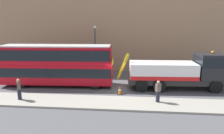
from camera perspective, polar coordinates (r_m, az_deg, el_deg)
The scene contains 9 objects.
ground_plane at distance 20.58m, azimuth 2.16°, elevation -5.63°, with size 120.00×120.00×0.00m, color #4C4C51.
near_kerb at distance 16.60m, azimuth 1.28°, elevation -9.73°, with size 60.00×2.80×0.15m, color gray.
building_facade at distance 27.70m, azimuth 3.32°, elevation 15.75°, with size 60.00×1.50×16.00m.
recovery_tow_truck at distance 20.85m, azimuth 18.24°, elevation -0.99°, with size 10.20×3.05×3.67m.
double_decker_bus at distance 21.52m, azimuth -14.68°, elevation 0.89°, with size 11.13×3.06×4.06m.
pedestrian_onlooker at distance 18.43m, azimuth -23.85°, elevation -5.57°, with size 0.43×0.48×1.71m.
pedestrian_bystander at distance 16.73m, azimuth 12.33°, elevation -6.52°, with size 0.48×0.45×1.71m.
traffic_cone_near_bus at distance 18.66m, azimuth 2.12°, elevation -6.38°, with size 0.36×0.36×0.72m.
street_lamp at distance 25.96m, azimuth -4.56°, elevation 5.84°, with size 0.36×0.36×5.83m.
Camera 1 is at (1.13, -19.60, 6.19)m, focal length 33.80 mm.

